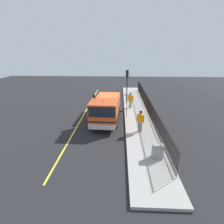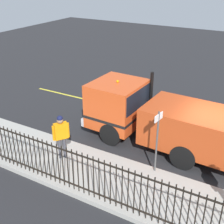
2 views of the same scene
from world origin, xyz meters
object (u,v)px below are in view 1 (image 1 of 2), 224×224
Objects in this scene: traffic_light_near at (127,80)px; street_sign at (127,102)px; traffic_cone at (92,110)px; work_truck at (106,108)px; worker_standing at (140,119)px; pedestrian_distant at (130,99)px; utility_cabinet at (157,151)px.

street_sign is at bearing 84.59° from traffic_light_near.
street_sign is at bearing -17.20° from traffic_cone.
traffic_light_near is 1.69× the size of street_sign.
street_sign is (1.94, 0.95, 0.29)m from work_truck.
worker_standing reaches higher than traffic_cone.
pedestrian_distant is at bearing 21.10° from traffic_cone.
pedestrian_distant is 2.58× the size of traffic_cone.
worker_standing is 1.93× the size of utility_cabinet.
utility_cabinet is at bearing 134.61° from worker_standing.
work_truck is at bearing 66.32° from traffic_light_near.
work_truck is 1.67× the size of traffic_light_near.
work_truck is 3.75× the size of worker_standing.
utility_cabinet is at bearing 93.40° from traffic_light_near.
pedestrian_distant is 1.88× the size of utility_cabinet.
pedestrian_distant is at bearing 95.93° from traffic_light_near.
work_truck is 4.39m from pedestrian_distant.
utility_cabinet is (1.47, -11.75, -2.34)m from traffic_light_near.
utility_cabinet is (3.55, -6.00, -0.70)m from work_truck.
traffic_cone is at bearing 162.80° from street_sign.
traffic_light_near is at bearing -107.59° from work_truck.
work_truck reaches higher than utility_cabinet.
utility_cabinet is at bearing -57.19° from traffic_cone.
utility_cabinet is 1.37× the size of traffic_cone.
traffic_cone is at bearing -161.73° from pedestrian_distant.
work_truck is 7.24× the size of utility_cabinet.
utility_cabinet is (1.11, -9.65, -0.59)m from pedestrian_distant.
worker_standing is 3.51m from street_sign.
work_truck is 3.76m from worker_standing.
traffic_cone is at bearing -49.06° from work_truck.
worker_standing is 1.02× the size of pedestrian_distant.
utility_cabinet is at bearing -76.97° from street_sign.
worker_standing is 6.07m from pedestrian_distant.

